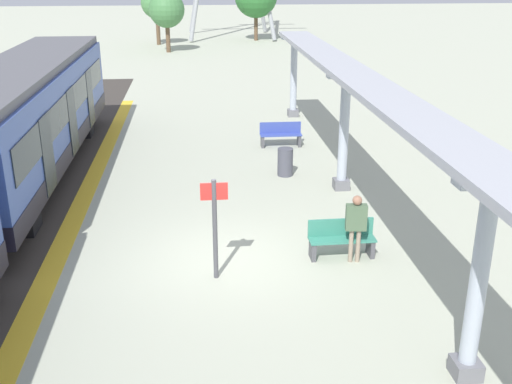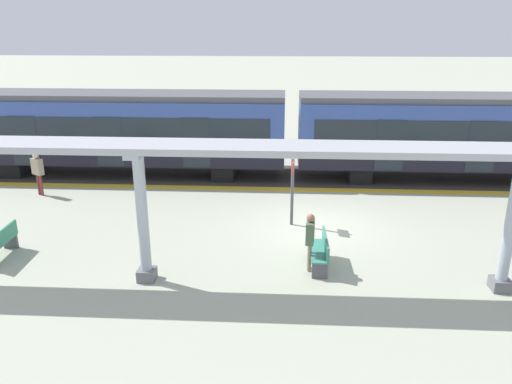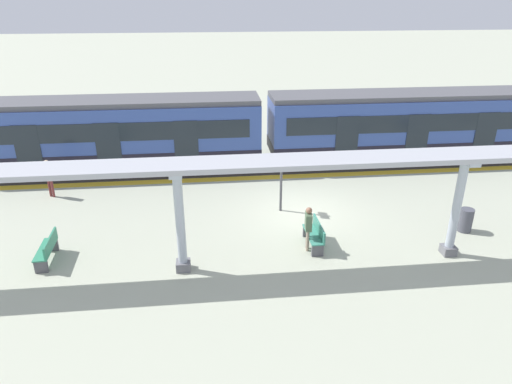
% 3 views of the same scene
% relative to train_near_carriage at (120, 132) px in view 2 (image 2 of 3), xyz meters
% --- Properties ---
extents(ground_plane, '(176.00, 176.00, 0.00)m').
position_rel_train_near_carriage_xyz_m(ground_plane, '(5.67, 8.03, -1.83)').
color(ground_plane, '#AAAE98').
extents(tactile_edge_strip, '(0.51, 34.64, 0.01)m').
position_rel_train_near_carriage_xyz_m(tactile_edge_strip, '(1.85, 8.03, -1.83)').
color(tactile_edge_strip, gold).
rests_on(tactile_edge_strip, ground).
extents(trackbed, '(3.20, 46.64, 0.01)m').
position_rel_train_near_carriage_xyz_m(trackbed, '(-0.01, 8.03, -1.83)').
color(trackbed, '#38332D').
rests_on(trackbed, ground).
extents(train_near_carriage, '(2.65, 14.00, 3.48)m').
position_rel_train_near_carriage_xyz_m(train_near_carriage, '(0.00, 0.00, 0.00)').
color(train_near_carriage, '#344E99').
rests_on(train_near_carriage, ground).
extents(train_far_carriage, '(2.65, 14.00, 3.48)m').
position_rel_train_near_carriage_xyz_m(train_far_carriage, '(0.00, 14.58, 0.00)').
color(train_far_carriage, '#344E99').
rests_on(train_far_carriage, ground).
extents(canopy_pillar_second, '(1.10, 0.44, 3.40)m').
position_rel_train_near_carriage_xyz_m(canopy_pillar_second, '(9.29, 3.57, -0.11)').
color(canopy_pillar_second, slate).
rests_on(canopy_pillar_second, ground).
extents(canopy_pillar_third, '(1.10, 0.44, 3.40)m').
position_rel_train_near_carriage_xyz_m(canopy_pillar_third, '(9.29, 12.31, -0.11)').
color(canopy_pillar_third, slate).
rests_on(canopy_pillar_third, ground).
extents(canopy_beam, '(1.20, 27.47, 0.16)m').
position_rel_train_near_carriage_xyz_m(canopy_beam, '(9.29, 8.08, 1.65)').
color(canopy_beam, '#A8AAB2').
rests_on(canopy_beam, canopy_pillar_nearest).
extents(bench_near_end, '(1.51, 0.46, 0.86)m').
position_rel_train_near_carriage_xyz_m(bench_near_end, '(8.28, 8.01, -1.39)').
color(bench_near_end, '#37836D').
rests_on(bench_near_end, ground).
extents(bench_mid_platform, '(1.52, 0.51, 0.86)m').
position_rel_train_near_carriage_xyz_m(bench_mid_platform, '(8.32, -0.77, -1.39)').
color(bench_mid_platform, '#308362').
rests_on(bench_mid_platform, ground).
extents(platform_info_sign, '(0.56, 0.10, 2.20)m').
position_rel_train_near_carriage_xyz_m(platform_info_sign, '(5.42, 7.27, -0.51)').
color(platform_info_sign, '#4C4C51').
rests_on(platform_info_sign, ground).
extents(passenger_waiting_near_edge, '(0.42, 0.52, 1.64)m').
position_rel_train_near_carriage_xyz_m(passenger_waiting_near_edge, '(3.03, -2.21, -0.81)').
color(passenger_waiting_near_edge, brown).
rests_on(passenger_waiting_near_edge, ground).
extents(passenger_by_the_benches, '(0.48, 0.26, 1.57)m').
position_rel_train_near_carriage_xyz_m(passenger_by_the_benches, '(8.51, 7.69, -0.85)').
color(passenger_by_the_benches, gray).
rests_on(passenger_by_the_benches, ground).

